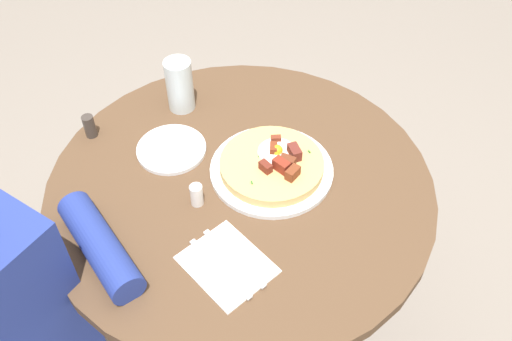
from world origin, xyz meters
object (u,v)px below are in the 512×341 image
breakfast_pizza (273,164)px  water_glass (180,85)px  knife (234,258)px  pizza_plate (272,170)px  dining_table (242,229)px  bread_plate (171,149)px  fork (220,268)px  pepper_shaker (90,126)px  salt_shaker (197,195)px

breakfast_pizza → water_glass: size_ratio=1.71×
knife → water_glass: (-0.32, -0.38, 0.06)m
pizza_plate → breakfast_pizza: bearing=135.9°
dining_table → pizza_plate: size_ratio=3.10×
dining_table → knife: size_ratio=4.86×
dining_table → pizza_plate: 0.20m
pizza_plate → bread_plate: bearing=-73.0°
fork → pepper_shaker: pepper_shaker is taller
bread_plate → salt_shaker: size_ratio=3.11×
dining_table → water_glass: (-0.13, -0.27, 0.25)m
pizza_plate → water_glass: (-0.07, -0.31, 0.06)m
fork → salt_shaker: size_ratio=3.39×
breakfast_pizza → knife: breakfast_pizza is taller
salt_shaker → pepper_shaker: bearing=-95.1°
dining_table → fork: fork is taller
pizza_plate → salt_shaker: 0.19m
water_glass → salt_shaker: (0.24, 0.23, -0.04)m
breakfast_pizza → bread_plate: (0.07, -0.24, -0.02)m
knife → salt_shaker: 0.17m
pizza_plate → knife: pizza_plate is taller
salt_shaker → fork: bearing=51.3°
salt_shaker → pepper_shaker: pepper_shaker is taller
breakfast_pizza → bread_plate: size_ratio=1.44×
pizza_plate → bread_plate: (0.07, -0.24, -0.00)m
fork → knife: bearing=90.0°
bread_plate → knife: (0.17, 0.30, 0.00)m
knife → pepper_shaker: pepper_shaker is taller
dining_table → water_glass: water_glass is taller
breakfast_pizza → water_glass: bearing=-102.0°
knife → breakfast_pizza: bearing=119.0°
knife → salt_shaker: size_ratio=3.39×
pizza_plate → salt_shaker: size_ratio=5.31×
breakfast_pizza → bread_plate: breakfast_pizza is taller
salt_shaker → knife: bearing=62.4°
breakfast_pizza → salt_shaker: 0.19m
water_glass → salt_shaker: size_ratio=2.61×
dining_table → salt_shaker: 0.23m
bread_plate → salt_shaker: 0.18m
knife → water_glass: 0.50m
breakfast_pizza → salt_shaker: size_ratio=4.46×
knife → pepper_shaker: bearing=-177.7°
dining_table → breakfast_pizza: breakfast_pizza is taller
breakfast_pizza → pepper_shaker: size_ratio=4.00×
pepper_shaker → water_glass: bearing=150.2°
breakfast_pizza → dining_table: bearing=-34.1°
dining_table → salt_shaker: (0.10, -0.04, 0.20)m
dining_table → pizza_plate: (-0.06, 0.04, 0.18)m
dining_table → bread_plate: (0.01, -0.19, 0.18)m
bread_plate → pepper_shaker: size_ratio=2.79×
fork → salt_shaker: (-0.11, -0.14, 0.02)m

